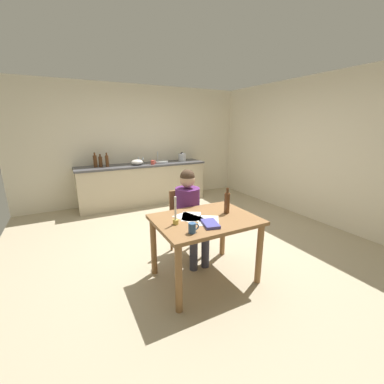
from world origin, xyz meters
TOP-DOWN VIEW (x-y plane):
  - ground_plane at (0.00, 0.00)m, footprint 5.20×5.20m
  - wall_back at (0.00, 2.60)m, footprint 5.20×0.12m
  - wall_right at (2.60, 0.00)m, footprint 0.12×5.20m
  - kitchen_counter at (0.00, 2.24)m, footprint 2.82×0.64m
  - dining_table at (-0.23, -0.89)m, footprint 1.11×0.83m
  - chair_at_table at (-0.16, -0.23)m, footprint 0.43×0.43m
  - person_seated at (-0.17, -0.38)m, footprint 0.34×0.61m
  - coffee_mug at (-0.53, -1.16)m, footprint 0.11×0.07m
  - candlestick at (-0.59, -0.89)m, footprint 0.06×0.06m
  - book_magazine at (-0.28, -1.08)m, footprint 0.20×0.27m
  - paper_letter at (-0.34, -0.78)m, footprint 0.33×0.36m
  - paper_bill at (-0.24, -0.97)m, footprint 0.34×0.36m
  - paper_envelope at (-0.39, -0.78)m, footprint 0.30×0.35m
  - wine_bottle_on_table at (0.08, -0.86)m, footprint 0.06×0.06m
  - sink_unit at (0.42, 2.24)m, footprint 0.36×0.36m
  - bottle_oil at (-0.97, 2.29)m, footprint 0.07×0.07m
  - bottle_vinegar at (-0.87, 2.29)m, footprint 0.07×0.07m
  - bottle_wine_red at (-0.75, 2.21)m, footprint 0.07×0.07m
  - mixing_bowl at (-0.14, 2.18)m, footprint 0.26×0.26m
  - stovetop_kettle at (0.97, 2.24)m, footprint 0.18×0.18m
  - wine_glass_near_sink at (0.06, 2.39)m, footprint 0.07×0.07m
  - wine_glass_by_kettle at (-0.04, 2.39)m, footprint 0.07×0.07m
  - teacup_on_counter at (0.19, 2.09)m, footprint 0.12×0.09m

SIDE VIEW (x-z plane):
  - ground_plane at x=0.00m, z-range -0.04..0.00m
  - kitchen_counter at x=0.00m, z-range 0.00..0.90m
  - chair_at_table at x=-0.16m, z-range 0.05..0.93m
  - dining_table at x=-0.23m, z-range 0.25..1.00m
  - person_seated at x=-0.17m, z-range 0.08..1.28m
  - paper_letter at x=-0.34m, z-range 0.75..0.75m
  - paper_bill at x=-0.24m, z-range 0.75..0.75m
  - paper_envelope at x=-0.39m, z-range 0.75..0.75m
  - book_magazine at x=-0.28m, z-range 0.75..0.78m
  - coffee_mug at x=-0.53m, z-range 0.75..0.85m
  - candlestick at x=-0.59m, z-range 0.68..0.98m
  - wine_bottle_on_table at x=0.08m, z-range 0.73..1.03m
  - sink_unit at x=0.42m, z-range 0.80..1.04m
  - teacup_on_counter at x=0.19m, z-range 0.90..0.99m
  - mixing_bowl at x=-0.14m, z-range 0.90..1.02m
  - stovetop_kettle at x=0.97m, z-range 0.89..1.11m
  - wine_glass_near_sink at x=0.06m, z-range 0.93..1.09m
  - wine_glass_by_kettle at x=-0.04m, z-range 0.93..1.09m
  - bottle_vinegar at x=-0.87m, z-range 0.88..1.14m
  - bottle_wine_red at x=-0.75m, z-range 0.88..1.17m
  - bottle_oil at x=-0.97m, z-range 0.88..1.18m
  - wall_back at x=0.00m, z-range 0.00..2.60m
  - wall_right at x=2.60m, z-range 0.00..2.60m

